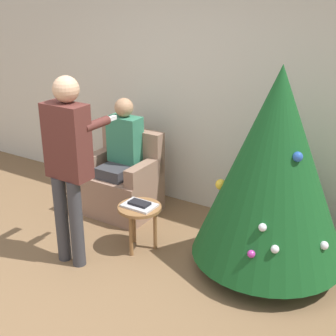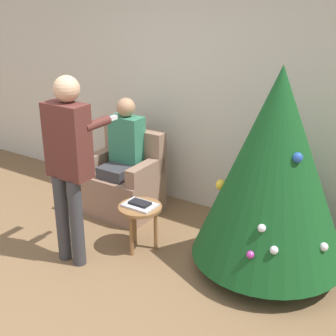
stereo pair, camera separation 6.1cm
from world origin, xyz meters
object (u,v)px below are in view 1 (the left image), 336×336
at_px(christmas_tree, 274,166).
at_px(side_stool, 140,213).
at_px(armchair, 123,183).
at_px(person_standing, 68,156).
at_px(person_seated, 121,152).

height_order(christmas_tree, side_stool, christmas_tree).
height_order(armchair, side_stool, armchair).
distance_m(christmas_tree, side_stool, 1.33).
relative_size(armchair, person_standing, 0.54).
relative_size(armchair, person_seated, 0.71).
distance_m(christmas_tree, person_seated, 1.79).
xyz_separation_m(armchair, person_seated, (0.00, -0.02, 0.37)).
xyz_separation_m(person_seated, side_stool, (0.62, -0.54, -0.32)).
bearing_deg(armchair, side_stool, -42.11).
relative_size(armchair, side_stool, 2.01).
relative_size(christmas_tree, armchair, 2.00).
relative_size(christmas_tree, person_seated, 1.42).
height_order(person_seated, side_stool, person_seated).
xyz_separation_m(christmas_tree, armchair, (-1.76, 0.21, -0.65)).
bearing_deg(christmas_tree, person_seated, 173.88).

